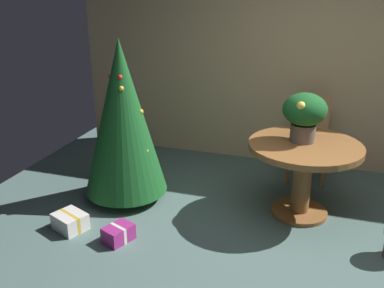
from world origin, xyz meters
name	(u,v)px	position (x,y,z in m)	size (l,w,h in m)	color
ground_plane	(292,264)	(0.00, 0.00, 0.00)	(6.60, 6.60, 0.00)	#4C6660
back_wall_panel	(320,60)	(0.00, 2.20, 1.30)	(6.00, 0.10, 2.60)	tan
round_dining_table	(304,162)	(-0.02, 0.86, 0.55)	(1.06, 1.06, 0.74)	brown
flower_vase	(304,113)	(-0.06, 0.92, 1.02)	(0.41, 0.41, 0.46)	#665B51
wooden_chair_far	(310,133)	(-0.02, 1.78, 0.54)	(0.43, 0.40, 0.94)	#B27F4C
holiday_tree	(123,118)	(-1.79, 0.65, 0.88)	(0.85, 0.85, 1.66)	brown
gift_box_cream	(70,221)	(-2.01, -0.08, 0.08)	(0.35, 0.33, 0.16)	silver
gift_box_purple	(118,234)	(-1.49, -0.12, 0.07)	(0.26, 0.30, 0.15)	#9E287A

